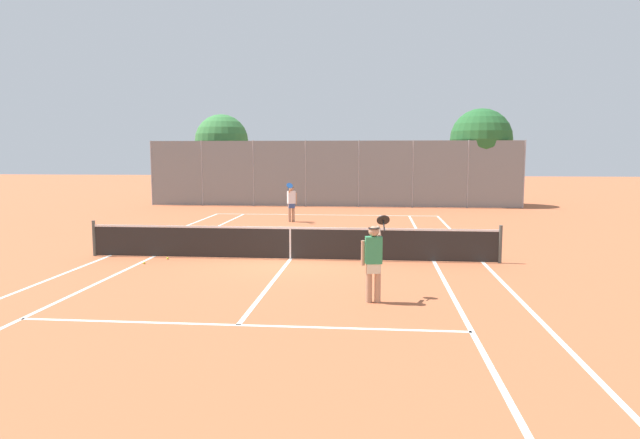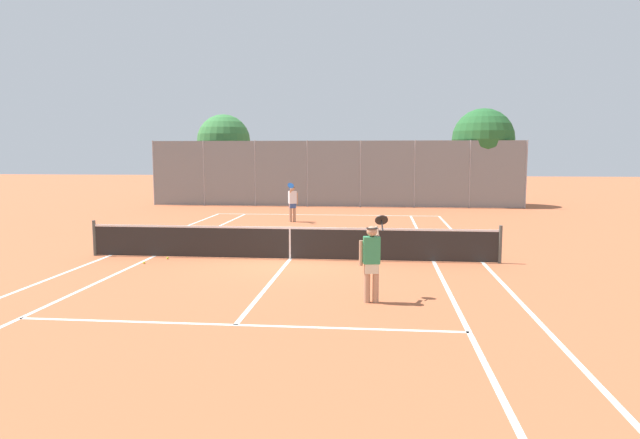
# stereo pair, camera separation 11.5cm
# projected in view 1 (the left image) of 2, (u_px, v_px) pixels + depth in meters

# --- Properties ---
(ground_plane) EXTENTS (120.00, 120.00, 0.00)m
(ground_plane) POSITION_uv_depth(u_px,v_px,m) (290.00, 259.00, 16.59)
(ground_plane) COLOR #B25B38
(court_line_markings) EXTENTS (11.10, 23.90, 0.01)m
(court_line_markings) POSITION_uv_depth(u_px,v_px,m) (290.00, 259.00, 16.59)
(court_line_markings) COLOR silver
(court_line_markings) RESTS_ON ground
(tennis_net) EXTENTS (12.00, 0.10, 1.07)m
(tennis_net) POSITION_uv_depth(u_px,v_px,m) (290.00, 242.00, 16.53)
(tennis_net) COLOR #474C47
(tennis_net) RESTS_ON ground
(player_near_side) EXTENTS (0.60, 0.78, 1.77)m
(player_near_side) POSITION_uv_depth(u_px,v_px,m) (374.00, 258.00, 11.74)
(player_near_side) COLOR tan
(player_near_side) RESTS_ON ground
(player_far_left) EXTENTS (0.43, 0.90, 1.77)m
(player_far_left) POSITION_uv_depth(u_px,v_px,m) (291.00, 201.00, 25.43)
(player_far_left) COLOR tan
(player_far_left) RESTS_ON ground
(loose_tennis_ball_0) EXTENTS (0.07, 0.07, 0.07)m
(loose_tennis_ball_0) POSITION_uv_depth(u_px,v_px,m) (187.00, 230.00, 22.66)
(loose_tennis_ball_0) COLOR #D1DB33
(loose_tennis_ball_0) RESTS_ON ground
(loose_tennis_ball_1) EXTENTS (0.07, 0.07, 0.07)m
(loose_tennis_ball_1) POSITION_uv_depth(u_px,v_px,m) (168.00, 258.00, 16.58)
(loose_tennis_ball_1) COLOR #D1DB33
(loose_tennis_ball_1) RESTS_ON ground
(loose_tennis_ball_2) EXTENTS (0.07, 0.07, 0.07)m
(loose_tennis_ball_2) POSITION_uv_depth(u_px,v_px,m) (144.00, 263.00, 15.90)
(loose_tennis_ball_2) COLOR #D1DB33
(loose_tennis_ball_2) RESTS_ON ground
(loose_tennis_ball_3) EXTENTS (0.07, 0.07, 0.07)m
(loose_tennis_ball_3) POSITION_uv_depth(u_px,v_px,m) (194.00, 244.00, 19.15)
(loose_tennis_ball_3) COLOR #D1DB33
(loose_tennis_ball_3) RESTS_ON ground
(back_fence) EXTENTS (21.34, 0.08, 3.78)m
(back_fence) POSITION_uv_depth(u_px,v_px,m) (332.00, 174.00, 32.42)
(back_fence) COLOR gray
(back_fence) RESTS_ON ground
(tree_behind_left) EXTENTS (3.35, 3.35, 5.49)m
(tree_behind_left) POSITION_uv_depth(u_px,v_px,m) (223.00, 142.00, 36.11)
(tree_behind_left) COLOR brown
(tree_behind_left) RESTS_ON ground
(tree_behind_right) EXTENTS (3.56, 3.56, 5.63)m
(tree_behind_right) POSITION_uv_depth(u_px,v_px,m) (481.00, 141.00, 33.10)
(tree_behind_right) COLOR brown
(tree_behind_right) RESTS_ON ground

